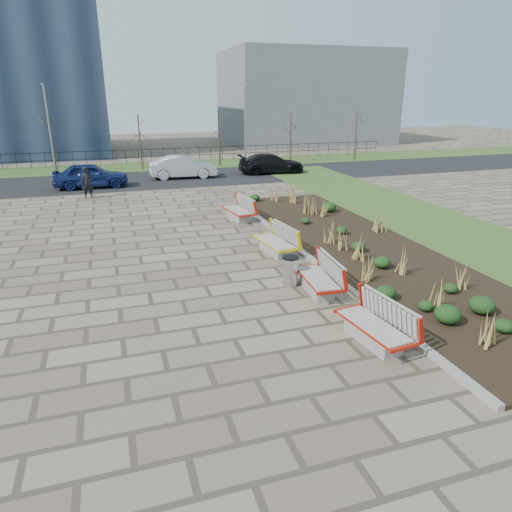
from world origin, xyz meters
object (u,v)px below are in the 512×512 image
object	(u,v)px
bench_b	(317,276)
lamp_east	(245,126)
bench_d	(238,209)
lamp_west	(50,131)
bench_a	(374,323)
car_blue	(91,175)
bench_c	(275,240)
pedestrian	(87,183)
car_black	(271,164)
car_silver	(183,167)
litter_bin	(290,271)

from	to	relation	value
bench_b	lamp_east	size ratio (longest dim) A/B	0.35
bench_d	lamp_west	world-z (taller)	lamp_west
lamp_east	bench_a	bearing A→B (deg)	-100.44
car_blue	bench_c	bearing A→B (deg)	-156.80
bench_a	pedestrian	distance (m)	19.54
bench_b	car_black	xyz separation A→B (m)	(5.75, 20.09, 0.21)
bench_a	pedestrian	bearing A→B (deg)	102.86
bench_b	car_silver	distance (m)	20.05
pedestrian	litter_bin	bearing A→B (deg)	-74.74
bench_a	bench_b	bearing A→B (deg)	83.12
car_blue	pedestrian	bearing A→B (deg)	177.55
bench_d	pedestrian	bearing A→B (deg)	126.28
bench_b	car_blue	distance (m)	19.50
bench_d	car_blue	size ratio (longest dim) A/B	0.48
bench_c	pedestrian	distance (m)	13.53
bench_a	bench_b	distance (m)	3.03
car_black	litter_bin	bearing A→B (deg)	167.02
car_black	bench_b	bearing A→B (deg)	169.06
car_black	lamp_west	distance (m)	15.47
bench_b	bench_c	world-z (taller)	same
litter_bin	lamp_east	distance (m)	24.17
car_blue	car_silver	xyz separation A→B (m)	(5.89, 1.65, -0.00)
car_silver	bench_b	bearing A→B (deg)	-174.84
car_blue	lamp_east	size ratio (longest dim) A/B	0.73
litter_bin	car_silver	bearing A→B (deg)	90.16
bench_c	car_silver	size ratio (longest dim) A/B	0.47
bench_b	lamp_west	distance (m)	25.84
bench_b	pedestrian	xyz separation A→B (m)	(-6.60, 15.35, 0.36)
car_blue	bench_a	bearing A→B (deg)	-163.56
litter_bin	car_silver	world-z (taller)	car_silver
lamp_east	car_silver	bearing A→B (deg)	-144.15
car_blue	car_black	size ratio (longest dim) A/B	0.92
bench_b	litter_bin	distance (m)	0.90
bench_b	lamp_east	bearing A→B (deg)	82.86
litter_bin	car_blue	distance (m)	18.66
bench_c	pedestrian	bearing A→B (deg)	111.96
litter_bin	car_silver	xyz separation A→B (m)	(-0.05, 19.33, 0.32)
bench_d	car_blue	xyz separation A→B (m)	(-6.49, 9.90, 0.26)
car_blue	lamp_west	size ratio (longest dim) A/B	0.73
bench_d	lamp_west	size ratio (longest dim) A/B	0.35
pedestrian	car_black	size ratio (longest dim) A/B	0.36
pedestrian	car_silver	distance (m)	7.61
lamp_west	car_blue	bearing A→B (deg)	-66.23
car_silver	car_black	distance (m)	6.36
bench_d	lamp_west	distance (m)	18.19
bench_b	lamp_east	world-z (taller)	lamp_east
car_silver	lamp_west	bearing A→B (deg)	67.68
car_blue	car_silver	distance (m)	6.11
bench_c	litter_bin	distance (m)	2.89
litter_bin	car_black	distance (m)	20.38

